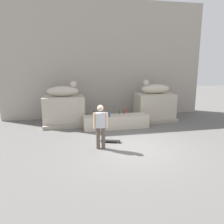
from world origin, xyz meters
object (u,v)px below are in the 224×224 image
statue_reclining_left (64,91)px  bottle_green (120,112)px  bottle_brown (94,113)px  statue_reclining_right (155,88)px  skater (101,125)px  skateboard (110,141)px  bottle_blue (109,114)px  bottle_red (124,111)px

statue_reclining_left → bottle_green: (2.72, -0.89, -1.01)m
bottle_brown → statue_reclining_right: bearing=14.8°
skater → skateboard: 1.14m
skateboard → bottle_blue: bearing=98.4°
bottle_blue → bottle_green: (0.62, 0.49, 0.01)m
statue_reclining_right → skateboard: statue_reclining_right is taller
statue_reclining_left → bottle_brown: statue_reclining_left is taller
skateboard → bottle_green: bottle_green is taller
skater → skateboard: skater is taller
bottle_blue → bottle_red: bearing=32.3°
statue_reclining_right → bottle_green: size_ratio=5.44×
skater → bottle_blue: skater is taller
skateboard → statue_reclining_right: bearing=63.9°
statue_reclining_left → skater: (1.29, -3.74, -0.84)m
skateboard → bottle_green: 2.56m
skater → skateboard: size_ratio=2.03×
bottle_green → statue_reclining_right: bearing=22.0°
skater → bottle_green: size_ratio=5.61×
statue_reclining_right → bottle_red: statue_reclining_right is taller
statue_reclining_right → bottle_green: bearing=24.1°
statue_reclining_right → bottle_brown: size_ratio=5.59×
bottle_blue → statue_reclining_right: bearing=26.0°
bottle_red → statue_reclining_right: bearing=23.0°
skateboard → bottle_green: size_ratio=2.76×
statue_reclining_left → bottle_blue: size_ratio=5.87×
skater → bottle_brown: 2.82m
statue_reclining_left → bottle_green: statue_reclining_left is taller
skater → skateboard: (0.49, 0.57, -0.86)m
statue_reclining_right → skateboard: 4.78m
statue_reclining_left → skater: 4.04m
statue_reclining_right → bottle_brown: 3.78m
bottle_brown → bottle_green: bearing=1.8°
statue_reclining_left → bottle_red: 3.23m
statue_reclining_left → bottle_blue: 2.71m
bottle_brown → skateboard: bearing=-80.5°
statue_reclining_right → skater: size_ratio=0.97×
statue_reclining_right → skater: statue_reclining_right is taller
skateboard → bottle_blue: bottle_blue is taller
skater → bottle_brown: bearing=96.3°
statue_reclining_right → bottle_blue: (-2.82, -1.38, -1.02)m
statue_reclining_left → skateboard: (1.77, -3.17, -1.70)m
skateboard → bottle_brown: bottle_brown is taller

